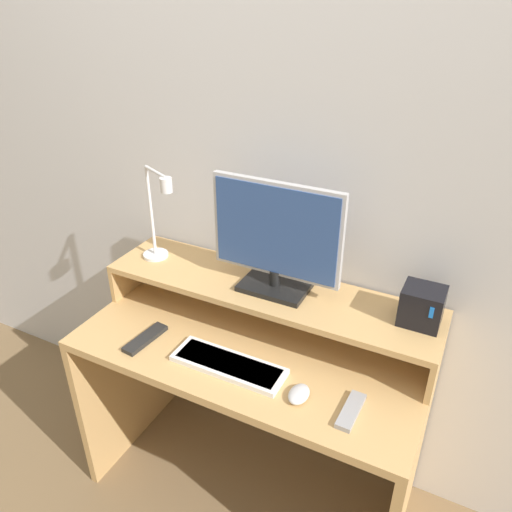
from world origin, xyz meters
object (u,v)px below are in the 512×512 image
at_px(router_dock, 422,306).
at_px(remote_control, 145,339).
at_px(mouse, 299,394).
at_px(desk_lamp, 158,220).
at_px(keyboard, 229,364).
at_px(remote_secondary, 351,411).
at_px(monitor, 276,238).

bearing_deg(router_dock, remote_control, -159.80).
relative_size(mouse, remote_control, 0.49).
bearing_deg(router_dock, desk_lamp, -177.00).
xyz_separation_m(keyboard, remote_secondary, (0.41, -0.01, -0.00)).
height_order(desk_lamp, mouse, desk_lamp).
height_order(router_dock, remote_control, router_dock).
xyz_separation_m(desk_lamp, mouse, (0.67, -0.27, -0.31)).
bearing_deg(remote_secondary, keyboard, 178.60).
relative_size(monitor, desk_lamp, 1.24).
xyz_separation_m(keyboard, mouse, (0.25, -0.02, 0.00)).
height_order(keyboard, remote_secondary, keyboard).
height_order(router_dock, remote_secondary, router_dock).
bearing_deg(remote_secondary, remote_control, -179.79).
distance_m(desk_lamp, mouse, 0.79).
distance_m(monitor, mouse, 0.49).
relative_size(monitor, mouse, 5.06).
bearing_deg(mouse, keyboard, 175.02).
bearing_deg(monitor, desk_lamp, -177.43).
height_order(keyboard, mouse, mouse).
bearing_deg(mouse, remote_control, 179.06).
height_order(mouse, remote_secondary, mouse).
bearing_deg(mouse, router_dock, 50.26).
height_order(desk_lamp, router_dock, desk_lamp).
bearing_deg(remote_control, keyboard, 2.24).
distance_m(monitor, remote_control, 0.56).
relative_size(remote_control, remote_secondary, 1.19).
xyz_separation_m(mouse, remote_control, (-0.57, 0.01, -0.01)).
relative_size(mouse, remote_secondary, 0.59).
distance_m(router_dock, mouse, 0.46).
bearing_deg(remote_control, monitor, 38.08).
height_order(monitor, keyboard, monitor).
bearing_deg(keyboard, desk_lamp, 149.88).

